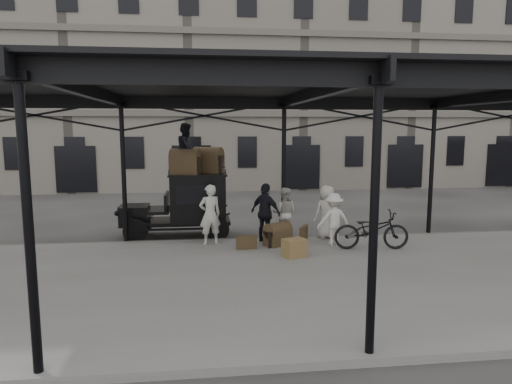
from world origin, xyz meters
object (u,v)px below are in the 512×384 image
(porter_left, at_px, (210,214))
(bicycle, at_px, (371,230))
(taxi, at_px, (189,202))
(steamer_trunk_roof_near, at_px, (185,163))
(porter_official, at_px, (266,213))
(steamer_trunk_platform, at_px, (278,236))

(porter_left, distance_m, bicycle, 4.83)
(taxi, bearing_deg, porter_left, -67.08)
(taxi, relative_size, bicycle, 1.68)
(taxi, xyz_separation_m, steamer_trunk_roof_near, (-0.08, -0.25, 1.32))
(taxi, relative_size, porter_official, 1.99)
(taxi, relative_size, steamer_trunk_platform, 4.61)
(porter_left, relative_size, porter_official, 1.00)
(porter_left, bearing_deg, taxi, -82.22)
(porter_official, height_order, bicycle, porter_official)
(taxi, distance_m, steamer_trunk_roof_near, 1.35)
(porter_left, height_order, steamer_trunk_roof_near, steamer_trunk_roof_near)
(taxi, height_order, steamer_trunk_roof_near, steamer_trunk_roof_near)
(porter_left, xyz_separation_m, bicycle, (4.68, -1.14, -0.35))
(bicycle, distance_m, steamer_trunk_platform, 2.77)
(steamer_trunk_platform, bearing_deg, porter_official, 91.97)
(porter_official, bearing_deg, steamer_trunk_platform, 168.89)
(taxi, height_order, porter_official, taxi)
(porter_left, bearing_deg, porter_official, 167.98)
(steamer_trunk_roof_near, relative_size, steamer_trunk_platform, 1.18)
(porter_official, bearing_deg, taxi, 11.76)
(porter_official, height_order, steamer_trunk_roof_near, steamer_trunk_roof_near)
(bicycle, bearing_deg, steamer_trunk_platform, 79.69)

